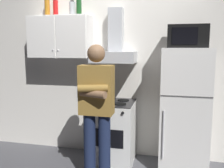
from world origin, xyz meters
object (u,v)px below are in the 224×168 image
(range_hood, at_px, (115,48))
(refrigerator, at_px, (184,110))
(bottle_liquor_amber, at_px, (47,6))
(microwave, at_px, (187,37))
(person_standing, at_px, (97,110))
(bottle_canister_steel, at_px, (72,9))
(bottle_wine_green, at_px, (79,4))
(stove_oven, at_px, (112,132))
(bottle_soda_red, at_px, (56,8))
(upper_cabinet, at_px, (61,37))

(range_hood, xyz_separation_m, refrigerator, (0.95, -0.13, -0.80))
(refrigerator, bearing_deg, bottle_liquor_amber, 175.25)
(microwave, height_order, person_standing, microwave)
(range_hood, relative_size, bottle_liquor_amber, 2.36)
(person_standing, bearing_deg, bottle_canister_steel, 127.06)
(microwave, height_order, bottle_liquor_amber, bottle_liquor_amber)
(person_standing, bearing_deg, bottle_liquor_amber, 141.33)
(bottle_wine_green, bearing_deg, bottle_canister_steel, 170.17)
(stove_oven, distance_m, bottle_soda_red, 1.95)
(upper_cabinet, distance_m, microwave, 1.75)
(refrigerator, distance_m, microwave, 0.94)
(bottle_wine_green, bearing_deg, stove_oven, -13.87)
(bottle_soda_red, bearing_deg, microwave, -4.31)
(bottle_soda_red, relative_size, bottle_wine_green, 0.74)
(refrigerator, height_order, bottle_canister_steel, bottle_canister_steel)
(bottle_wine_green, bearing_deg, bottle_soda_red, 175.19)
(stove_oven, bearing_deg, person_standing, -94.72)
(person_standing, bearing_deg, stove_oven, 85.28)
(upper_cabinet, height_order, range_hood, range_hood)
(upper_cabinet, xyz_separation_m, microwave, (1.75, -0.11, -0.01))
(refrigerator, distance_m, bottle_soda_red, 2.29)
(bottle_liquor_amber, bearing_deg, bottle_soda_red, -3.05)
(bottle_soda_red, bearing_deg, range_hood, -1.96)
(range_hood, relative_size, bottle_canister_steel, 3.57)
(upper_cabinet, bearing_deg, refrigerator, -4.07)
(refrigerator, distance_m, person_standing, 1.17)
(person_standing, xyz_separation_m, bottle_wine_green, (-0.46, 0.73, 1.31))
(refrigerator, bearing_deg, range_hood, 172.45)
(upper_cabinet, relative_size, stove_oven, 1.03)
(stove_oven, relative_size, bottle_liquor_amber, 2.76)
(bottle_liquor_amber, relative_size, bottle_soda_red, 1.29)
(range_hood, distance_m, bottle_canister_steel, 0.83)
(range_hood, height_order, microwave, range_hood)
(range_hood, height_order, bottle_soda_red, bottle_soda_red)
(refrigerator, distance_m, bottle_wine_green, 2.03)
(bottle_canister_steel, bearing_deg, refrigerator, -5.24)
(bottle_liquor_amber, relative_size, bottle_wine_green, 0.96)
(microwave, height_order, bottle_soda_red, bottle_soda_red)
(bottle_wine_green, bearing_deg, refrigerator, -4.90)
(microwave, relative_size, bottle_soda_red, 1.96)
(upper_cabinet, height_order, microwave, upper_cabinet)
(bottle_soda_red, distance_m, bottle_wine_green, 0.37)
(upper_cabinet, height_order, refrigerator, upper_cabinet)
(range_hood, xyz_separation_m, microwave, (0.95, -0.11, 0.14))
(microwave, distance_m, bottle_canister_steel, 1.62)
(bottle_canister_steel, bearing_deg, bottle_wine_green, -9.83)
(person_standing, distance_m, bottle_liquor_amber, 1.79)
(upper_cabinet, bearing_deg, bottle_soda_red, 158.02)
(stove_oven, distance_m, person_standing, 0.77)
(bottle_liquor_amber, relative_size, bottle_canister_steel, 1.51)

